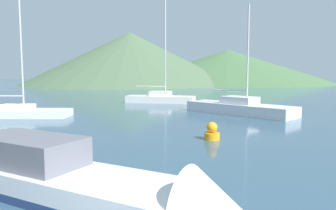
{
  "coord_description": "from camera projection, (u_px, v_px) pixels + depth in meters",
  "views": [
    {
      "loc": [
        2.52,
        -3.13,
        2.96
      ],
      "look_at": [
        -0.56,
        14.0,
        1.2
      ],
      "focal_mm": 35.0,
      "sensor_mm": 36.0,
      "label": 1
    }
  ],
  "objects": [
    {
      "name": "motorboat_near",
      "position": [
        73.0,
        182.0,
        7.64
      ],
      "size": [
        9.3,
        4.62,
        1.92
      ],
      "rotation": [
        0.0,
        0.0,
        -0.32
      ],
      "color": "silver",
      "rests_on": "ground_plane"
    },
    {
      "name": "sailboat_inner",
      "position": [
        161.0,
        98.0,
        31.49
      ],
      "size": [
        6.66,
        2.45,
        11.6
      ],
      "rotation": [
        0.0,
        0.0,
        -0.07
      ],
      "color": "white",
      "rests_on": "ground_plane"
    },
    {
      "name": "sailboat_outer",
      "position": [
        239.0,
        107.0,
        23.16
      ],
      "size": [
        7.79,
        6.45,
        7.52
      ],
      "rotation": [
        0.0,
        0.0,
        -0.62
      ],
      "color": "silver",
      "rests_on": "ground_plane"
    },
    {
      "name": "buoy_marker",
      "position": [
        212.0,
        132.0,
        14.36
      ],
      "size": [
        0.68,
        0.68,
        0.78
      ],
      "color": "orange",
      "rests_on": "ground_plane"
    },
    {
      "name": "hill_central",
      "position": [
        227.0,
        66.0,
        88.08
      ],
      "size": [
        54.57,
        54.57,
        8.84
      ],
      "color": "#476B42",
      "rests_on": "ground_plane"
    },
    {
      "name": "hill_west",
      "position": [
        130.0,
        58.0,
        79.65
      ],
      "size": [
        50.94,
        50.94,
        12.49
      ],
      "color": "#4C6647",
      "rests_on": "ground_plane"
    },
    {
      "name": "sailboat_middle",
      "position": [
        16.0,
        111.0,
        21.69
      ],
      "size": [
        7.27,
        3.14,
        10.89
      ],
      "rotation": [
        0.0,
        0.0,
        0.16
      ],
      "color": "white",
      "rests_on": "ground_plane"
    }
  ]
}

